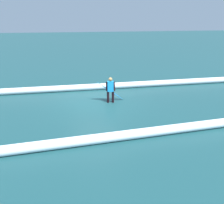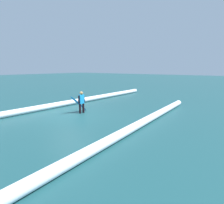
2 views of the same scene
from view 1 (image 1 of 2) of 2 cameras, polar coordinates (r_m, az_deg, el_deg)
The scene contains 5 objects.
ground_plane at distance 14.90m, azimuth -3.86°, elevation -0.13°, with size 144.92×144.92×0.00m, color #194449.
surfer at distance 14.67m, azimuth -0.34°, elevation 2.96°, with size 0.52×0.27×1.48m.
surfboard at distance 15.03m, azimuth -0.41°, elevation 2.50°, with size 1.70×0.52×1.25m.
wave_crest_foreground at distance 17.98m, azimuth 3.71°, elevation 3.80°, with size 0.41×0.41×20.50m, color white.
wave_crest_midground at distance 10.22m, azimuth -0.93°, elevation -7.86°, with size 0.40×0.40×15.98m, color white.
Camera 1 is at (1.99, 14.00, 4.71)m, focal length 41.35 mm.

